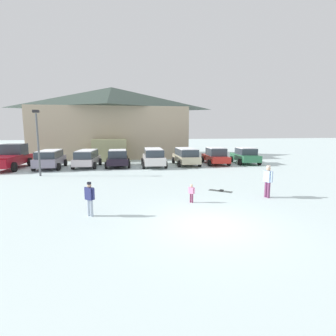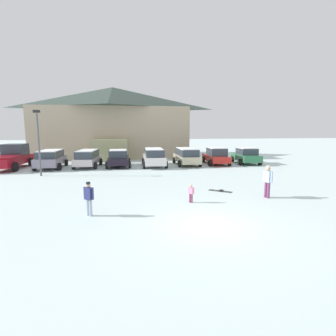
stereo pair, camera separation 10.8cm
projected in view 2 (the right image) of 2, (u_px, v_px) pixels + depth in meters
ground at (208, 225)px, 9.63m from camera, size 160.00×160.00×0.00m
ski_lodge at (113, 122)px, 33.62m from camera, size 18.95×12.13×8.71m
parked_grey_wagon at (51, 158)px, 23.36m from camera, size 2.26×4.42×1.63m
parked_silver_wagon at (88, 158)px, 24.16m from camera, size 2.40×4.65×1.58m
parked_black_sedan at (118, 158)px, 24.44m from camera, size 2.25×4.10×1.60m
parked_white_suv at (154, 157)px, 24.61m from camera, size 2.37×4.78×1.69m
parked_beige_suv at (187, 156)px, 25.54m from camera, size 2.23×4.61×1.65m
parked_red_sedan at (216, 156)px, 26.06m from camera, size 2.37×4.48×1.68m
parked_green_coupe at (246, 156)px, 26.51m from camera, size 2.47×4.21×1.63m
pickup_truck at (12, 157)px, 23.28m from camera, size 2.59×5.72×2.15m
skier_child_in_pink_snowsuit at (191, 192)px, 12.51m from camera, size 0.27×0.24×0.89m
skier_adult_in_blue_parka at (268, 180)px, 13.35m from camera, size 0.33×0.61×1.67m
skier_teen_in_navy_coat at (89, 197)px, 10.56m from camera, size 0.43×0.37×1.41m
pair_of_skis at (220, 191)px, 14.86m from camera, size 1.23×1.08×0.08m
lamp_post at (38, 139)px, 19.34m from camera, size 0.44×0.24×4.87m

